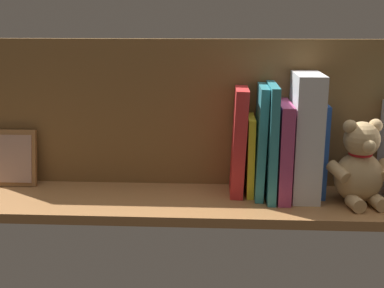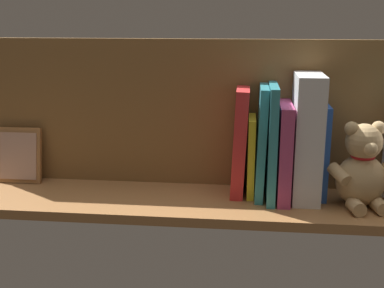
% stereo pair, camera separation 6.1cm
% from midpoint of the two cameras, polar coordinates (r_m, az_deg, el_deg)
% --- Properties ---
extents(ground_plane, '(1.11, 0.25, 0.02)m').
position_cam_midpoint_polar(ground_plane, '(1.18, 1.49, -6.58)').
color(ground_plane, '#9E6B3D').
extents(shelf_back_panel, '(1.11, 0.02, 0.36)m').
position_cam_midpoint_polar(shelf_back_panel, '(1.22, 1.94, 3.50)').
color(shelf_back_panel, brown).
rests_on(shelf_back_panel, ground_plane).
extents(teddy_bear, '(0.15, 0.14, 0.19)m').
position_cam_midpoint_polar(teddy_bear, '(1.17, 20.27, -2.75)').
color(teddy_bear, tan).
rests_on(teddy_bear, ground_plane).
extents(book_2, '(0.01, 0.10, 0.22)m').
position_cam_midpoint_polar(book_2, '(1.20, 16.21, -0.85)').
color(book_2, blue).
rests_on(book_2, ground_plane).
extents(dictionary_thick_white, '(0.06, 0.13, 0.29)m').
position_cam_midpoint_polar(dictionary_thick_white, '(1.16, 14.44, 0.64)').
color(dictionary_thick_white, silver).
rests_on(dictionary_thick_white, ground_plane).
extents(book_3, '(0.03, 0.15, 0.22)m').
position_cam_midpoint_polar(book_3, '(1.16, 11.94, -0.92)').
color(book_3, '#B23F72').
rests_on(book_3, ground_plane).
extents(book_4, '(0.02, 0.15, 0.26)m').
position_cam_midpoint_polar(book_4, '(1.15, 10.59, 0.12)').
color(book_4, teal).
rests_on(book_4, ground_plane).
extents(book_5, '(0.03, 0.12, 0.26)m').
position_cam_midpoint_polar(book_5, '(1.16, 9.41, 0.17)').
color(book_5, teal).
rests_on(book_5, ground_plane).
extents(book_6, '(0.02, 0.10, 0.19)m').
position_cam_midpoint_polar(book_6, '(1.18, 8.24, -1.39)').
color(book_6, yellow).
rests_on(book_6, ground_plane).
extents(book_7, '(0.04, 0.11, 0.25)m').
position_cam_midpoint_polar(book_7, '(1.17, 6.97, 0.17)').
color(book_7, red).
rests_on(book_7, ground_plane).
extents(picture_frame_leaning, '(0.11, 0.04, 0.14)m').
position_cam_midpoint_polar(picture_frame_leaning, '(1.33, -17.89, -1.25)').
color(picture_frame_leaning, '#9E6B3D').
rests_on(picture_frame_leaning, ground_plane).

